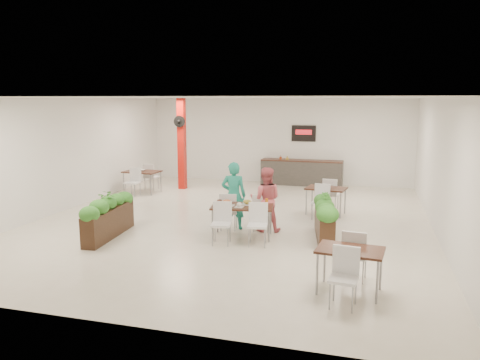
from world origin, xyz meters
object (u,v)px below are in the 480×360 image
object	(u,v)px
diner_woman	(266,199)
side_table_c	(350,257)
red_column	(182,143)
side_table_b	(326,192)
planter_left	(109,215)
diner_man	(234,196)
service_counter	(302,172)
main_table	(242,210)
planter_right	(324,217)
side_table_a	(142,175)

from	to	relation	value
diner_woman	side_table_c	size ratio (longest dim) A/B	0.94
red_column	side_table_b	size ratio (longest dim) A/B	1.92
red_column	planter_left	world-z (taller)	red_column
planter_left	diner_man	bearing A→B (deg)	29.50
side_table_b	side_table_c	size ratio (longest dim) A/B	1.01
service_counter	planter_left	world-z (taller)	service_counter
main_table	side_table_c	world-z (taller)	same
planter_right	side_table_a	xyz separation A→B (m)	(-6.52, 3.77, 0.12)
main_table	side_table_a	bearing A→B (deg)	138.45
main_table	diner_man	xyz separation A→B (m)	(-0.39, 0.66, 0.20)
main_table	planter_right	bearing A→B (deg)	11.38
red_column	service_counter	distance (m)	4.56
red_column	planter_right	distance (m)	7.39
side_table_b	side_table_a	bearing A→B (deg)	176.37
diner_woman	service_counter	bearing A→B (deg)	-98.44
planter_right	side_table_c	size ratio (longest dim) A/B	1.24
side_table_a	diner_woman	bearing A→B (deg)	-30.09
diner_woman	planter_right	size ratio (longest dim) A/B	0.76
red_column	side_table_a	world-z (taller)	red_column
main_table	diner_woman	bearing A→B (deg)	58.07
side_table_c	main_table	bearing A→B (deg)	140.99
main_table	planter_left	bearing A→B (deg)	-164.83
side_table_a	side_table_b	xyz separation A→B (m)	(6.33, -1.39, -0.01)
planter_right	diner_woman	bearing A→B (deg)	168.84
diner_man	side_table_c	world-z (taller)	diner_man
diner_woman	side_table_c	world-z (taller)	diner_woman
planter_left	planter_right	world-z (taller)	planter_left
diner_man	planter_left	distance (m)	2.99
side_table_b	main_table	bearing A→B (deg)	-112.38
service_counter	main_table	xyz separation A→B (m)	(-0.36, -7.06, 0.14)
service_counter	side_table_a	xyz separation A→B (m)	(-5.03, -2.92, 0.14)
service_counter	planter_right	size ratio (longest dim) A/B	1.46
diner_woman	side_table_a	world-z (taller)	diner_woman
diner_man	side_table_b	size ratio (longest dim) A/B	1.00
planter_left	red_column	bearing A→B (deg)	96.24
diner_man	side_table_a	xyz separation A→B (m)	(-4.28, 3.48, -0.20)
main_table	side_table_b	size ratio (longest dim) A/B	1.07
side_table_c	service_counter	bearing A→B (deg)	108.96
planter_right	side_table_c	world-z (taller)	planter_right
service_counter	side_table_c	world-z (taller)	service_counter
main_table	planter_left	world-z (taller)	planter_left
main_table	side_table_b	xyz separation A→B (m)	(1.66, 2.75, -0.02)
diner_man	planter_left	xyz separation A→B (m)	(-2.59, -1.46, -0.30)
red_column	side_table_c	distance (m)	9.97
service_counter	planter_right	distance (m)	6.85
service_counter	main_table	world-z (taller)	service_counter
service_counter	diner_woman	xyz separation A→B (m)	(0.04, -6.40, 0.29)
planter_left	side_table_a	bearing A→B (deg)	108.88
diner_man	side_table_a	world-z (taller)	diner_man
side_table_b	diner_man	bearing A→B (deg)	-125.66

